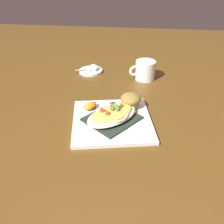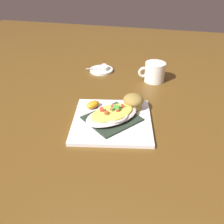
{
  "view_description": "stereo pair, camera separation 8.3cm",
  "coord_description": "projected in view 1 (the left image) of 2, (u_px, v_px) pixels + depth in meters",
  "views": [
    {
      "loc": [
        0.08,
        -0.69,
        0.49
      ],
      "look_at": [
        0.0,
        0.0,
        0.04
      ],
      "focal_mm": 39.32,
      "sensor_mm": 36.0,
      "label": 1
    },
    {
      "loc": [
        0.16,
        -0.68,
        0.49
      ],
      "look_at": [
        0.0,
        0.0,
        0.04
      ],
      "focal_mm": 39.32,
      "sensor_mm": 36.0,
      "label": 2
    }
  ],
  "objects": [
    {
      "name": "ground_plane",
      "position": [
        112.0,
        122.0,
        0.85
      ],
      "size": [
        2.6,
        2.6,
        0.0
      ],
      "primitive_type": "plane",
      "color": "brown"
    },
    {
      "name": "square_plate",
      "position": [
        112.0,
        121.0,
        0.85
      ],
      "size": [
        0.31,
        0.31,
        0.01
      ],
      "primitive_type": "cube",
      "rotation": [
        0.0,
        0.0,
        0.19
      ],
      "color": "white",
      "rests_on": "ground_plane"
    },
    {
      "name": "folded_napkin",
      "position": [
        112.0,
        119.0,
        0.85
      ],
      "size": [
        0.22,
        0.22,
        0.01
      ],
      "primitive_type": "cube",
      "rotation": [
        0.0,
        0.0,
        0.91
      ],
      "color": "#243024",
      "rests_on": "square_plate"
    },
    {
      "name": "gratin_dish",
      "position": [
        112.0,
        114.0,
        0.84
      ],
      "size": [
        0.21,
        0.22,
        0.04
      ],
      "color": "silver",
      "rests_on": "folded_napkin"
    },
    {
      "name": "muffin",
      "position": [
        131.0,
        100.0,
        0.9
      ],
      "size": [
        0.07,
        0.07,
        0.06
      ],
      "color": "olive",
      "rests_on": "square_plate"
    },
    {
      "name": "orange_garnish",
      "position": [
        90.0,
        106.0,
        0.9
      ],
      "size": [
        0.06,
        0.06,
        0.02
      ],
      "color": "#502754",
      "rests_on": "square_plate"
    },
    {
      "name": "coffee_mug",
      "position": [
        145.0,
        71.0,
        1.13
      ],
      "size": [
        0.12,
        0.09,
        0.09
      ],
      "color": "white",
      "rests_on": "ground_plane"
    },
    {
      "name": "creamer_saucer",
      "position": [
        91.0,
        71.0,
        1.21
      ],
      "size": [
        0.11,
        0.11,
        0.01
      ],
      "primitive_type": "cylinder",
      "color": "white",
      "rests_on": "ground_plane"
    },
    {
      "name": "spoon",
      "position": [
        90.0,
        69.0,
        1.21
      ],
      "size": [
        0.1,
        0.05,
        0.01
      ],
      "color": "silver",
      "rests_on": "creamer_saucer"
    },
    {
      "name": "creamer_cup_0",
      "position": [
        95.0,
        70.0,
        1.19
      ],
      "size": [
        0.02,
        0.02,
        0.02
      ],
      "primitive_type": "cylinder",
      "color": "white",
      "rests_on": "creamer_saucer"
    },
    {
      "name": "creamer_cup_1",
      "position": [
        96.0,
        68.0,
        1.21
      ],
      "size": [
        0.02,
        0.02,
        0.02
      ],
      "primitive_type": "cylinder",
      "color": "white",
      "rests_on": "creamer_saucer"
    },
    {
      "name": "creamer_cup_2",
      "position": [
        93.0,
        66.0,
        1.22
      ],
      "size": [
        0.02,
        0.02,
        0.02
      ],
      "primitive_type": "cylinder",
      "color": "white",
      "rests_on": "creamer_saucer"
    }
  ]
}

